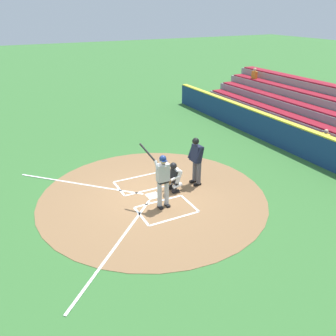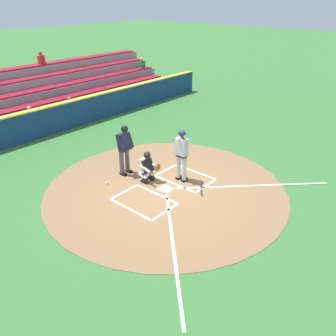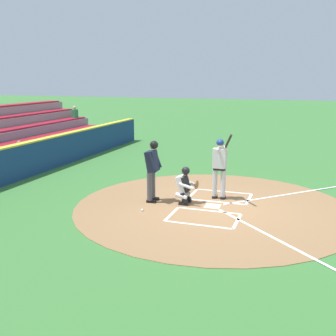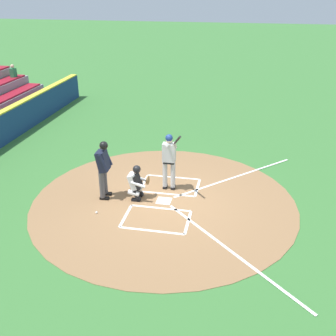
{
  "view_description": "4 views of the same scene",
  "coord_description": "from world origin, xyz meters",
  "px_view_note": "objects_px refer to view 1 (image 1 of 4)",
  "views": [
    {
      "loc": [
        -9.84,
        4.44,
        6.11
      ],
      "look_at": [
        0.33,
        -0.77,
        0.8
      ],
      "focal_mm": 37.14,
      "sensor_mm": 36.0,
      "label": 1
    },
    {
      "loc": [
        7.59,
        6.69,
        5.87
      ],
      "look_at": [
        0.29,
        0.35,
        1.02
      ],
      "focal_mm": 37.25,
      "sensor_mm": 36.0,
      "label": 2
    },
    {
      "loc": [
        11.22,
        2.52,
        3.68
      ],
      "look_at": [
        0.06,
        -1.35,
        1.07
      ],
      "focal_mm": 43.91,
      "sensor_mm": 36.0,
      "label": 3
    },
    {
      "loc": [
        10.35,
        2.16,
        6.07
      ],
      "look_at": [
        -0.03,
        0.12,
        1.12
      ],
      "focal_mm": 42.52,
      "sensor_mm": 36.0,
      "label": 4
    }
  ],
  "objects_px": {
    "baseball": "(182,173)",
    "catcher": "(174,176)",
    "batter": "(163,177)",
    "plate_umpire": "(196,158)"
  },
  "relations": [
    {
      "from": "plate_umpire",
      "to": "baseball",
      "type": "distance_m",
      "value": 1.42
    },
    {
      "from": "catcher",
      "to": "baseball",
      "type": "distance_m",
      "value": 1.53
    },
    {
      "from": "plate_umpire",
      "to": "baseball",
      "type": "relative_size",
      "value": 25.2
    },
    {
      "from": "catcher",
      "to": "plate_umpire",
      "type": "relative_size",
      "value": 0.61
    },
    {
      "from": "batter",
      "to": "plate_umpire",
      "type": "xyz_separation_m",
      "value": [
        0.92,
        -1.84,
        -0.02
      ]
    },
    {
      "from": "batter",
      "to": "baseball",
      "type": "height_order",
      "value": "batter"
    },
    {
      "from": "batter",
      "to": "catcher",
      "type": "relative_size",
      "value": 1.88
    },
    {
      "from": "baseball",
      "to": "catcher",
      "type": "bearing_deg",
      "value": 139.42
    },
    {
      "from": "batter",
      "to": "catcher",
      "type": "distance_m",
      "value": 1.28
    },
    {
      "from": "batter",
      "to": "catcher",
      "type": "bearing_deg",
      "value": -46.51
    }
  ]
}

